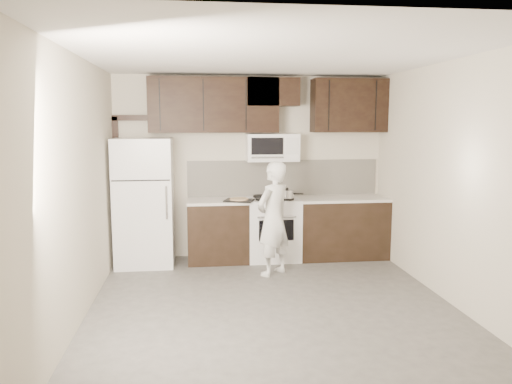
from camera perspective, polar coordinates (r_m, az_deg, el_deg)
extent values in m
plane|color=#4B4946|center=(5.64, 1.94, -13.04)|extent=(4.50, 4.50, 0.00)
plane|color=beige|center=(7.52, -0.63, 2.89)|extent=(4.00, 0.00, 4.00)
plane|color=white|center=(5.30, 2.09, 15.33)|extent=(4.50, 4.50, 0.00)
cube|color=black|center=(7.32, -4.38, -4.54)|extent=(0.87, 0.62, 0.87)
cube|color=black|center=(7.62, 9.73, -4.12)|extent=(1.32, 0.62, 0.87)
cube|color=silver|center=(7.23, -4.42, -1.02)|extent=(0.87, 0.64, 0.04)
cube|color=silver|center=(7.54, 9.81, -0.74)|extent=(1.32, 0.64, 0.04)
cube|color=white|center=(7.39, 1.96, -4.31)|extent=(0.76, 0.62, 0.89)
cube|color=white|center=(7.31, 1.98, -0.82)|extent=(0.76, 0.62, 0.02)
cube|color=black|center=(7.09, 2.34, -4.40)|extent=(0.50, 0.01, 0.30)
cylinder|color=silver|center=(7.01, 2.39, -2.86)|extent=(0.55, 0.02, 0.02)
cylinder|color=black|center=(7.13, 0.73, -0.84)|extent=(0.20, 0.20, 0.03)
cylinder|color=black|center=(7.19, 3.58, -0.78)|extent=(0.20, 0.20, 0.03)
cylinder|color=black|center=(7.43, 0.43, -0.48)|extent=(0.20, 0.20, 0.03)
cylinder|color=black|center=(7.48, 3.16, -0.43)|extent=(0.20, 0.20, 0.03)
cube|color=beige|center=(7.60, 3.13, 1.64)|extent=(2.90, 0.02, 0.54)
cube|color=black|center=(7.28, -4.86, 9.86)|extent=(1.85, 0.35, 0.78)
cube|color=black|center=(7.62, 10.57, 9.67)|extent=(1.10, 0.35, 0.78)
cube|color=black|center=(7.37, 1.87, 11.34)|extent=(0.76, 0.35, 0.40)
cube|color=white|center=(7.35, 1.86, 5.11)|extent=(0.76, 0.38, 0.40)
cube|color=black|center=(7.14, 1.30, 5.26)|extent=(0.46, 0.01, 0.24)
cube|color=silver|center=(7.20, 4.15, 5.27)|extent=(0.18, 0.01, 0.24)
cylinder|color=silver|center=(7.13, 1.33, 3.97)|extent=(0.46, 0.02, 0.02)
cube|color=white|center=(7.21, -12.65, -1.14)|extent=(0.80, 0.72, 1.80)
cube|color=black|center=(6.81, -13.04, 1.29)|extent=(0.77, 0.01, 0.02)
cylinder|color=silver|center=(6.79, -10.21, -1.20)|extent=(0.03, 0.03, 0.45)
cube|color=black|center=(7.56, -15.53, 0.33)|extent=(0.08, 0.08, 2.10)
cube|color=black|center=(7.47, -14.22, 8.21)|extent=(0.50, 0.08, 0.08)
cylinder|color=silver|center=(7.18, 3.58, -0.33)|extent=(0.19, 0.19, 0.14)
sphere|color=black|center=(7.17, 3.59, 0.36)|extent=(0.04, 0.04, 0.04)
cylinder|color=black|center=(7.17, 4.73, -0.19)|extent=(0.18, 0.07, 0.02)
cube|color=black|center=(7.06, -1.95, -0.97)|extent=(0.47, 0.40, 0.02)
cylinder|color=#D2BD8C|center=(7.06, -1.95, -0.81)|extent=(0.34, 0.34, 0.02)
imported|color=silver|center=(6.59, 1.98, -3.06)|extent=(0.66, 0.64, 1.52)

